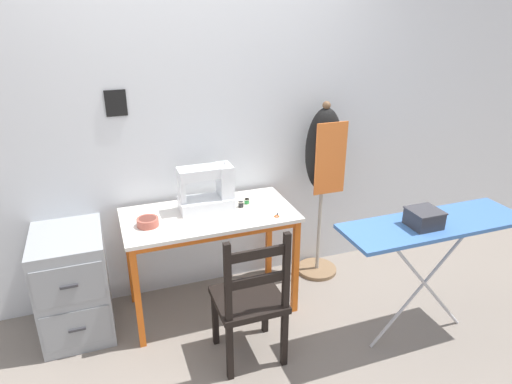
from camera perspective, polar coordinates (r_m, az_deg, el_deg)
ground_plane at (r=3.23m, az=-4.00°, el=-16.84°), size 14.00×14.00×0.00m
wall_back at (r=3.22m, az=-7.88°, el=8.53°), size 10.00×0.06×2.55m
sewing_table at (r=3.09m, az=-5.77°, el=-4.28°), size 1.15×0.58×0.74m
sewing_machine at (r=3.08m, az=-5.88°, el=0.35°), size 0.38×0.19×0.33m
fabric_bowl at (r=2.95m, az=-13.38°, el=-3.65°), size 0.14×0.14×0.05m
scissors at (r=3.03m, az=2.69°, el=-2.82°), size 0.10×0.13×0.01m
thread_spool_near_machine at (r=3.13m, az=-1.91°, el=-1.56°), size 0.04×0.04×0.04m
thread_spool_mid_table at (r=3.18m, az=-1.15°, el=-1.18°), size 0.04×0.04×0.04m
wooden_chair at (r=2.77m, az=-0.73°, el=-13.42°), size 0.40×0.38×0.90m
filing_cabinet at (r=3.25m, az=-21.85°, el=-10.57°), size 0.43×0.56×0.71m
dress_form at (r=3.43m, az=8.43°, el=3.87°), size 0.32×0.32×1.40m
ironing_board at (r=2.94m, az=21.29°, el=-4.29°), size 1.16×0.36×0.84m
storage_box at (r=2.83m, az=20.27°, el=-3.07°), size 0.18×0.17×0.11m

